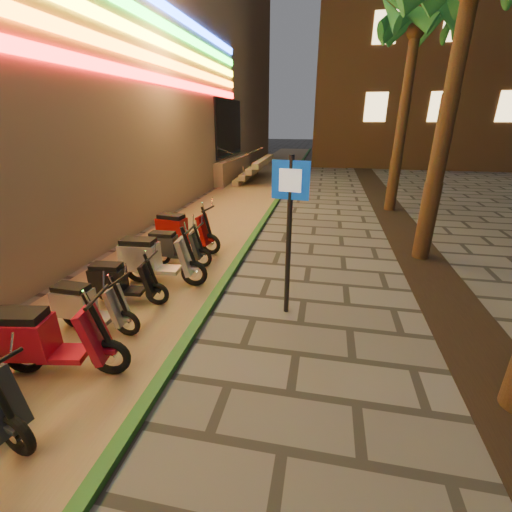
% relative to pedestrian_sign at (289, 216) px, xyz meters
% --- Properties ---
extents(parking_strip, '(3.40, 60.00, 0.01)m').
position_rel_pedestrian_sign_xyz_m(parking_strip, '(-3.14, 6.31, -1.81)').
color(parking_strip, '#8C7251').
rests_on(parking_strip, ground).
extents(green_curb, '(0.18, 60.00, 0.10)m').
position_rel_pedestrian_sign_xyz_m(green_curb, '(-1.44, 6.31, -1.76)').
color(green_curb, '#225A22').
rests_on(green_curb, ground).
extents(planting_strip, '(1.20, 40.00, 0.02)m').
position_rel_pedestrian_sign_xyz_m(planting_strip, '(3.06, 1.31, -1.80)').
color(planting_strip, black).
rests_on(planting_strip, ground).
extents(palm_d, '(2.97, 3.02, 7.16)m').
position_rel_pedestrian_sign_xyz_m(palm_d, '(3.06, 8.31, 4.13)').
color(palm_d, '#472D19').
rests_on(palm_d, ground).
extents(pedestrian_sign, '(0.61, 0.13, 2.80)m').
position_rel_pedestrian_sign_xyz_m(pedestrian_sign, '(0.00, 0.00, 0.00)').
color(pedestrian_sign, black).
rests_on(pedestrian_sign, ground).
extents(scooter_5, '(1.81, 0.78, 1.27)m').
position_rel_pedestrian_sign_xyz_m(scooter_5, '(-3.01, -2.29, -1.26)').
color(scooter_5, black).
rests_on(scooter_5, ground).
extents(scooter_6, '(1.49, 0.52, 1.05)m').
position_rel_pedestrian_sign_xyz_m(scooter_6, '(-3.16, -1.24, -1.35)').
color(scooter_6, black).
rests_on(scooter_6, ground).
extents(scooter_7, '(1.49, 0.54, 1.05)m').
position_rel_pedestrian_sign_xyz_m(scooter_7, '(-3.13, -0.30, -1.36)').
color(scooter_7, black).
rests_on(scooter_7, ground).
extents(scooter_8, '(1.85, 0.65, 1.31)m').
position_rel_pedestrian_sign_xyz_m(scooter_8, '(-2.90, 0.60, -1.24)').
color(scooter_8, black).
rests_on(scooter_8, ground).
extents(scooter_9, '(1.52, 0.53, 1.07)m').
position_rel_pedestrian_sign_xyz_m(scooter_9, '(-2.92, 1.61, -1.35)').
color(scooter_9, black).
rests_on(scooter_9, ground).
extents(scooter_10, '(1.81, 0.73, 1.27)m').
position_rel_pedestrian_sign_xyz_m(scooter_10, '(-3.11, 2.60, -1.26)').
color(scooter_10, black).
rests_on(scooter_10, ground).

